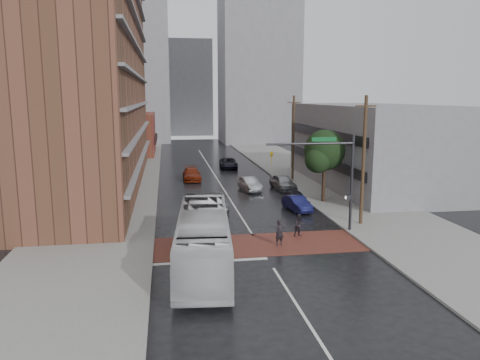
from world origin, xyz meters
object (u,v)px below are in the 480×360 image
car_parked_mid (296,199)px  car_travel_c (192,174)px  pedestrian_b (299,225)px  car_travel_b (250,184)px  pedestrian_a (280,233)px  car_parked_far (283,182)px  car_parked_near (297,203)px  transit_bus (203,239)px  suv_travel (228,163)px  car_travel_a (218,200)px

car_parked_mid → car_travel_c: bearing=119.3°
pedestrian_b → car_travel_b: pedestrian_b is taller
pedestrian_a → car_parked_far: pedestrian_a is taller
car_travel_c → car_parked_far: bearing=-38.6°
pedestrian_a → car_travel_b: size_ratio=0.41×
car_parked_near → car_parked_far: car_parked_far is taller
pedestrian_a → car_parked_near: bearing=52.2°
transit_bus → pedestrian_a: transit_bus is taller
car_parked_near → pedestrian_a: bearing=-121.3°
car_parked_mid → car_travel_b: bearing=110.5°
car_parked_far → pedestrian_a: bearing=-110.8°
pedestrian_a → car_parked_near: pedestrian_a is taller
transit_bus → pedestrian_a: 6.37m
pedestrian_b → car_travel_b: bearing=77.5°
car_travel_b → suv_travel: (-0.17, 15.98, -0.00)m
car_parked_mid → car_parked_far: 7.61m
car_travel_b → car_parked_mid: 8.05m
car_parked_far → car_travel_a: bearing=-142.6°
car_travel_a → pedestrian_a: bearing=-73.5°
transit_bus → pedestrian_a: bearing=36.4°
pedestrian_b → car_parked_near: (1.95, 7.42, -0.17)m
car_parked_far → car_travel_b: bearing=175.5°
pedestrian_a → car_travel_b: pedestrian_a is taller
transit_bus → car_parked_mid: size_ratio=2.87×
car_travel_a → car_travel_b: size_ratio=0.98×
car_travel_a → car_parked_far: bearing=45.2°
car_travel_b → car_parked_mid: size_ratio=1.01×
transit_bus → car_travel_a: size_ratio=2.89×
pedestrian_b → car_parked_mid: (2.37, 9.24, -0.19)m
transit_bus → car_travel_c: transit_bus is taller
suv_travel → car_parked_mid: bearing=-78.4°
pedestrian_b → car_travel_b: size_ratio=0.38×
car_parked_far → car_parked_mid: bearing=-101.2°
transit_bus → car_travel_a: 14.73m
pedestrian_b → car_parked_near: size_ratio=0.41×
car_travel_c → car_parked_near: bearing=-64.3°
car_travel_b → suv_travel: size_ratio=0.84×
car_parked_near → car_parked_far: (1.10, 9.40, 0.15)m
suv_travel → car_travel_a: bearing=-95.9°
car_parked_near → car_parked_mid: (0.42, 1.82, -0.03)m
transit_bus → car_parked_near: bearing=58.6°
pedestrian_a → car_travel_b: 18.60m
pedestrian_b → car_parked_far: 17.10m
pedestrian_a → car_travel_c: 26.33m
pedestrian_a → car_parked_far: bearing=59.9°
car_parked_far → car_travel_c: bearing=136.1°
car_travel_b → car_travel_a: bearing=-128.3°
pedestrian_b → car_parked_near: bearing=60.8°
pedestrian_a → car_travel_b: bearing=70.7°
car_parked_near → car_parked_mid: size_ratio=0.92×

